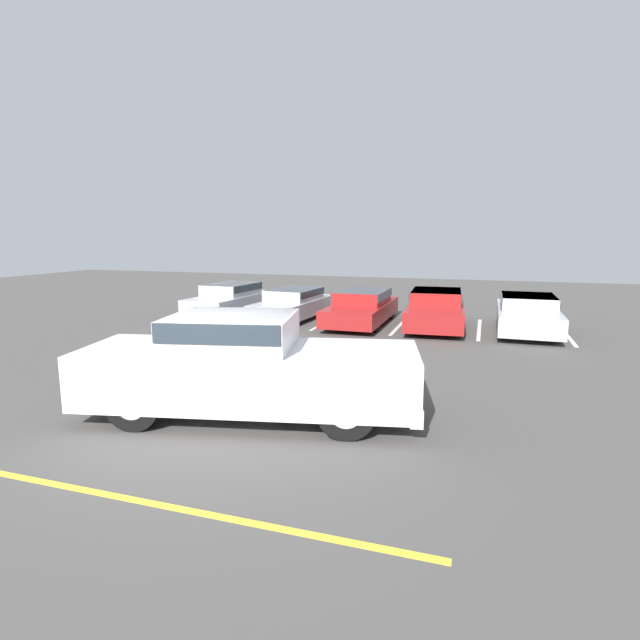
% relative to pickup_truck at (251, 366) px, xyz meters
% --- Properties ---
extents(ground_plane, '(60.00, 60.00, 0.00)m').
position_rel_pickup_truck_xyz_m(ground_plane, '(-0.45, -0.78, -0.90)').
color(ground_plane, '#4C4947').
extents(stall_stripe_a, '(0.12, 4.06, 0.01)m').
position_rel_pickup_truck_xyz_m(stall_stripe_a, '(-6.99, 9.82, -0.90)').
color(stall_stripe_a, white).
rests_on(stall_stripe_a, ground_plane).
extents(stall_stripe_b, '(0.12, 4.06, 0.01)m').
position_rel_pickup_truck_xyz_m(stall_stripe_b, '(-4.32, 9.82, -0.90)').
color(stall_stripe_b, white).
rests_on(stall_stripe_b, ground_plane).
extents(stall_stripe_c, '(0.12, 4.06, 0.01)m').
position_rel_pickup_truck_xyz_m(stall_stripe_c, '(-1.65, 9.82, -0.90)').
color(stall_stripe_c, white).
rests_on(stall_stripe_c, ground_plane).
extents(stall_stripe_d, '(0.12, 4.06, 0.01)m').
position_rel_pickup_truck_xyz_m(stall_stripe_d, '(1.01, 9.82, -0.90)').
color(stall_stripe_d, white).
rests_on(stall_stripe_d, ground_plane).
extents(stall_stripe_e, '(0.12, 4.06, 0.01)m').
position_rel_pickup_truck_xyz_m(stall_stripe_e, '(3.68, 9.82, -0.90)').
color(stall_stripe_e, white).
rests_on(stall_stripe_e, ground_plane).
extents(stall_stripe_f, '(0.12, 4.06, 0.01)m').
position_rel_pickup_truck_xyz_m(stall_stripe_f, '(6.35, 9.82, -0.90)').
color(stall_stripe_f, white).
rests_on(stall_stripe_f, ground_plane).
extents(aisle_stripe_foreground, '(7.26, 0.12, 0.01)m').
position_rel_pickup_truck_xyz_m(aisle_stripe_foreground, '(-0.02, -3.00, -0.90)').
color(aisle_stripe_foreground, yellow).
rests_on(aisle_stripe_foreground, ground_plane).
extents(pickup_truck, '(6.05, 3.11, 1.80)m').
position_rel_pickup_truck_xyz_m(pickup_truck, '(0.00, 0.00, 0.00)').
color(pickup_truck, silver).
rests_on(pickup_truck, ground_plane).
extents(parked_sedan_a, '(1.96, 4.38, 1.25)m').
position_rel_pickup_truck_xyz_m(parked_sedan_a, '(-5.69, 9.84, -0.24)').
color(parked_sedan_a, '#B7BABF').
rests_on(parked_sedan_a, ground_plane).
extents(parked_sedan_b, '(2.00, 4.42, 1.14)m').
position_rel_pickup_truck_xyz_m(parked_sedan_b, '(-3.02, 9.77, -0.29)').
color(parked_sedan_b, '#B7BABF').
rests_on(parked_sedan_b, ground_plane).
extents(parked_sedan_c, '(1.81, 4.78, 1.20)m').
position_rel_pickup_truck_xyz_m(parked_sedan_c, '(-0.34, 9.65, -0.26)').
color(parked_sedan_c, maroon).
rests_on(parked_sedan_c, ground_plane).
extents(parked_sedan_d, '(2.09, 4.62, 1.29)m').
position_rel_pickup_truck_xyz_m(parked_sedan_d, '(2.23, 9.69, -0.22)').
color(parked_sedan_d, maroon).
rests_on(parked_sedan_d, ground_plane).
extents(parked_sedan_e, '(1.88, 4.53, 1.21)m').
position_rel_pickup_truck_xyz_m(parked_sedan_e, '(5.15, 9.80, -0.25)').
color(parked_sedan_e, '#B7BABF').
rests_on(parked_sedan_e, ground_plane).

